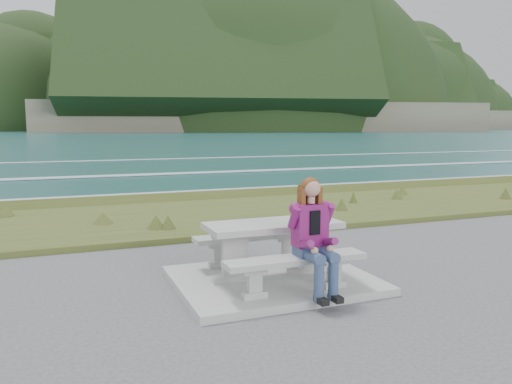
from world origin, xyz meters
TOP-DOWN VIEW (x-y plane):
  - concrete_slab at (0.00, 0.00)m, footprint 2.60×2.10m
  - picnic_table at (0.00, 0.00)m, footprint 1.80×0.75m
  - bench_landward at (0.00, -0.70)m, footprint 1.80×0.35m
  - bench_seaward at (0.00, 0.70)m, footprint 1.80×0.35m
  - grass_verge at (0.00, 5.00)m, footprint 160.00×4.50m
  - shore_drop at (0.00, 7.90)m, footprint 160.00×0.80m
  - ocean at (0.00, 25.09)m, footprint 1600.00×1600.00m
  - headland_range at (190.23, 398.20)m, footprint 729.83×363.95m
  - seated_woman at (0.20, -0.83)m, footprint 0.41×0.71m

SIDE VIEW (x-z plane):
  - ocean at x=0.00m, z-range -1.79..-1.70m
  - grass_verge at x=0.00m, z-range -0.11..0.11m
  - shore_drop at x=0.00m, z-range -1.10..1.10m
  - concrete_slab at x=0.00m, z-range 0.00..0.10m
  - bench_landward at x=0.00m, z-range 0.22..0.67m
  - bench_seaward at x=0.00m, z-range 0.22..0.67m
  - seated_woman at x=0.20m, z-range -0.09..1.33m
  - picnic_table at x=0.00m, z-range 0.31..1.06m
  - headland_range at x=190.23m, z-range -99.97..119.87m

